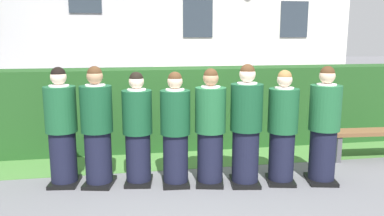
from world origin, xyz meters
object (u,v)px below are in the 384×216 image
object	(u,v)px
student_front_row_7	(324,128)
wooden_bench	(367,138)
student_front_row_1	(97,130)
student_front_row_3	(175,132)
student_front_row_4	(210,130)
student_front_row_0	(62,130)
student_front_row_5	(246,128)
student_front_row_2	(138,132)
student_front_row_6	(282,130)

from	to	relation	value
student_front_row_7	wooden_bench	bearing A→B (deg)	33.21
student_front_row_1	student_front_row_3	xyz separation A→B (m)	(1.02, -0.16, -0.04)
student_front_row_1	wooden_bench	size ratio (longest dim) A/B	1.13
student_front_row_4	student_front_row_7	xyz separation A→B (m)	(1.53, -0.21, 0.01)
student_front_row_0	student_front_row_5	size ratio (longest dim) A/B	0.98
student_front_row_0	student_front_row_4	size ratio (longest dim) A/B	1.01
student_front_row_4	student_front_row_2	bearing A→B (deg)	169.16
student_front_row_2	student_front_row_4	world-z (taller)	student_front_row_4
student_front_row_0	wooden_bench	world-z (taller)	student_front_row_0
student_front_row_4	wooden_bench	xyz separation A→B (m)	(2.77, 0.60, -0.40)
wooden_bench	student_front_row_7	bearing A→B (deg)	-146.79
student_front_row_1	student_front_row_6	world-z (taller)	student_front_row_1
student_front_row_4	wooden_bench	bearing A→B (deg)	12.31
student_front_row_5	wooden_bench	xyz separation A→B (m)	(2.30, 0.70, -0.43)
student_front_row_6	student_front_row_7	bearing A→B (deg)	-8.08
student_front_row_5	student_front_row_1	bearing A→B (deg)	170.74
student_front_row_2	student_front_row_3	xyz separation A→B (m)	(0.49, -0.12, 0.00)
student_front_row_1	student_front_row_4	size ratio (longest dim) A/B	1.02
student_front_row_6	student_front_row_5	bearing A→B (deg)	176.33
student_front_row_4	student_front_row_0	bearing A→B (deg)	170.49
wooden_bench	student_front_row_6	bearing A→B (deg)	-157.89
student_front_row_2	wooden_bench	distance (m)	3.77
student_front_row_3	student_front_row_4	size ratio (longest dim) A/B	0.97
student_front_row_6	student_front_row_7	xyz separation A→B (m)	(0.56, -0.08, 0.03)
student_front_row_4	student_front_row_7	size ratio (longest dim) A/B	0.98
student_front_row_1	student_front_row_5	bearing A→B (deg)	-9.26
student_front_row_0	student_front_row_1	distance (m)	0.48
student_front_row_5	student_front_row_6	size ratio (longest dim) A/B	1.05
student_front_row_5	wooden_bench	world-z (taller)	student_front_row_5
student_front_row_2	student_front_row_7	distance (m)	2.52
student_front_row_1	student_front_row_5	size ratio (longest dim) A/B	0.98
student_front_row_2	student_front_row_1	bearing A→B (deg)	175.56
student_front_row_3	student_front_row_6	distance (m)	1.45
student_front_row_2	student_front_row_5	xyz separation A→B (m)	(1.42, -0.28, 0.05)
student_front_row_6	student_front_row_4	bearing A→B (deg)	172.58
student_front_row_7	student_front_row_4	bearing A→B (deg)	172.34
student_front_row_1	student_front_row_5	distance (m)	1.98
student_front_row_0	student_front_row_3	distance (m)	1.51
student_front_row_2	student_front_row_3	bearing A→B (deg)	-13.99
student_front_row_4	student_front_row_5	bearing A→B (deg)	-11.40
student_front_row_2	student_front_row_4	bearing A→B (deg)	-10.84
student_front_row_5	student_front_row_0	bearing A→B (deg)	170.12
student_front_row_4	student_front_row_3	bearing A→B (deg)	172.60
student_front_row_0	student_front_row_6	bearing A→B (deg)	-8.82
student_front_row_1	student_front_row_3	size ratio (longest dim) A/B	1.05
student_front_row_1	student_front_row_6	bearing A→B (deg)	-8.12
student_front_row_7	wooden_bench	distance (m)	1.54
student_front_row_3	student_front_row_7	bearing A→B (deg)	-7.60
student_front_row_3	student_front_row_2	bearing A→B (deg)	166.01
student_front_row_5	wooden_bench	distance (m)	2.44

